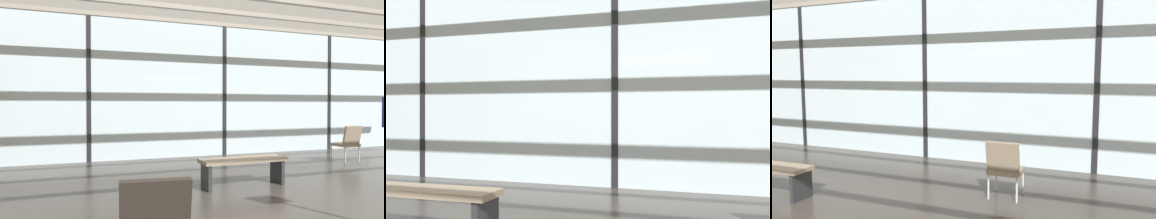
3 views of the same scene
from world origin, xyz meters
TOP-DOWN VIEW (x-y plane):
  - glass_curtain_wall at (0.00, 5.20)m, footprint 14.00×0.08m
  - window_mullion_0 at (-3.50, 5.20)m, footprint 0.10×0.12m
  - window_mullion_1 at (0.00, 5.20)m, footprint 0.10×0.12m
  - window_mullion_2 at (3.50, 5.20)m, footprint 0.10×0.12m
  - parked_airplane at (-1.52, 10.39)m, footprint 11.56×4.08m
  - lounge_chair_2 at (2.34, 3.25)m, footprint 0.49×0.54m
  - waiting_bench at (-1.05, 2.05)m, footprint 1.51×0.44m

SIDE VIEW (x-z plane):
  - waiting_bench at x=-1.05m, z-range 0.13..0.60m
  - lounge_chair_2 at x=2.34m, z-range 0.06..0.93m
  - glass_curtain_wall at x=0.00m, z-range 0.00..3.48m
  - window_mullion_0 at x=-3.50m, z-range 0.00..3.48m
  - window_mullion_1 at x=0.00m, z-range 0.00..3.48m
  - window_mullion_2 at x=3.50m, z-range 0.00..3.48m
  - parked_airplane at x=-1.52m, z-range 0.00..4.08m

